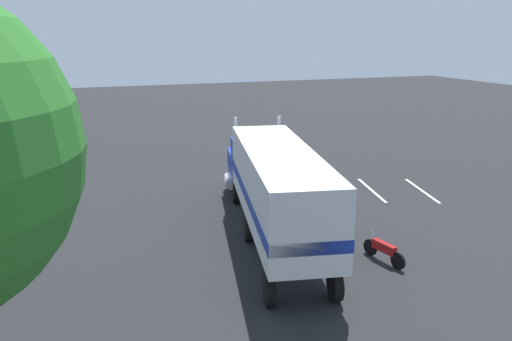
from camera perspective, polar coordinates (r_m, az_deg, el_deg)
The scene contains 7 objects.
ground_plane at distance 27.52m, azimuth -0.73°, elevation -2.64°, with size 120.00×120.00×0.00m, color #232326.
lane_stripe_near at distance 27.66m, azimuth 7.05°, elevation -2.65°, with size 4.40×0.16×0.01m, color silver.
lane_stripe_mid at distance 28.85m, azimuth 13.00°, elevation -2.17°, with size 4.40×0.16×0.01m, color silver.
lane_stripe_far at distance 29.53m, azimuth 18.35°, elevation -2.17°, with size 4.40×0.16×0.01m, color silver.
semi_truck at distance 20.92m, azimuth 2.02°, elevation -1.31°, with size 14.37×5.36×4.50m.
person_bystander at distance 25.42m, azimuth 5.94°, elevation -2.16°, with size 0.43×0.47×1.63m.
motorcycle at distance 20.07m, azimuth 14.33°, elevation -8.78°, with size 2.09×0.53×1.12m.
Camera 1 is at (-24.72, 8.54, 8.58)m, focal length 35.14 mm.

